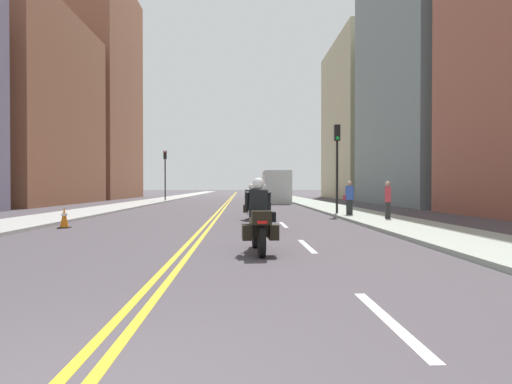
{
  "coord_description": "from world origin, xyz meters",
  "views": [
    {
      "loc": [
        1.25,
        -2.73,
        1.47
      ],
      "look_at": [
        1.99,
        19.45,
        1.18
      ],
      "focal_mm": 30.92,
      "sensor_mm": 36.0,
      "label": 1
    }
  ],
  "objects_px": {
    "motorcycle_1": "(262,212)",
    "traffic_cone_0": "(64,218)",
    "pedestrian_0": "(388,201)",
    "parked_truck": "(276,189)",
    "traffic_light_near": "(337,153)",
    "motorcycle_3": "(255,201)",
    "motorcycle_2": "(252,205)",
    "pedestrian_1": "(349,199)",
    "traffic_light_far": "(165,167)",
    "motorcycle_0": "(259,223)"
  },
  "relations": [
    {
      "from": "motorcycle_1",
      "to": "traffic_cone_0",
      "type": "xyz_separation_m",
      "value": [
        -6.94,
        1.4,
        -0.27
      ]
    },
    {
      "from": "motorcycle_1",
      "to": "pedestrian_0",
      "type": "height_order",
      "value": "pedestrian_0"
    },
    {
      "from": "traffic_cone_0",
      "to": "parked_truck",
      "type": "xyz_separation_m",
      "value": [
        9.31,
        23.31,
        0.91
      ]
    },
    {
      "from": "motorcycle_1",
      "to": "traffic_light_near",
      "type": "relative_size",
      "value": 0.47
    },
    {
      "from": "motorcycle_1",
      "to": "motorcycle_3",
      "type": "xyz_separation_m",
      "value": [
        0.07,
        9.64,
        0.03
      ]
    },
    {
      "from": "motorcycle_1",
      "to": "motorcycle_2",
      "type": "xyz_separation_m",
      "value": [
        -0.24,
        5.11,
        0.02
      ]
    },
    {
      "from": "motorcycle_1",
      "to": "traffic_light_near",
      "type": "xyz_separation_m",
      "value": [
        4.17,
        7.89,
        2.53
      ]
    },
    {
      "from": "motorcycle_2",
      "to": "traffic_light_near",
      "type": "xyz_separation_m",
      "value": [
        4.41,
        2.78,
        2.51
      ]
    },
    {
      "from": "motorcycle_1",
      "to": "pedestrian_1",
      "type": "distance_m",
      "value": 7.76
    },
    {
      "from": "pedestrian_0",
      "to": "motorcycle_1",
      "type": "bearing_deg",
      "value": 138.33
    },
    {
      "from": "motorcycle_3",
      "to": "motorcycle_1",
      "type": "bearing_deg",
      "value": -92.15
    },
    {
      "from": "pedestrian_0",
      "to": "pedestrian_1",
      "type": "xyz_separation_m",
      "value": [
        -1.03,
        2.43,
        0.02
      ]
    },
    {
      "from": "motorcycle_1",
      "to": "traffic_light_far",
      "type": "height_order",
      "value": "traffic_light_far"
    },
    {
      "from": "traffic_light_near",
      "to": "pedestrian_0",
      "type": "bearing_deg",
      "value": -72.08
    },
    {
      "from": "motorcycle_3",
      "to": "parked_truck",
      "type": "distance_m",
      "value": 15.26
    },
    {
      "from": "motorcycle_0",
      "to": "traffic_light_far",
      "type": "xyz_separation_m",
      "value": [
        -7.74,
        33.19,
        2.73
      ]
    },
    {
      "from": "traffic_light_far",
      "to": "traffic_light_near",
      "type": "bearing_deg",
      "value": -59.32
    },
    {
      "from": "pedestrian_1",
      "to": "parked_truck",
      "type": "height_order",
      "value": "parked_truck"
    },
    {
      "from": "traffic_light_near",
      "to": "traffic_light_far",
      "type": "distance_m",
      "value": 23.97
    },
    {
      "from": "pedestrian_0",
      "to": "motorcycle_3",
      "type": "bearing_deg",
      "value": 55.84
    },
    {
      "from": "pedestrian_0",
      "to": "traffic_light_far",
      "type": "bearing_deg",
      "value": 41.29
    },
    {
      "from": "motorcycle_0",
      "to": "motorcycle_3",
      "type": "bearing_deg",
      "value": 85.22
    },
    {
      "from": "motorcycle_3",
      "to": "traffic_cone_0",
      "type": "height_order",
      "value": "motorcycle_3"
    },
    {
      "from": "motorcycle_3",
      "to": "pedestrian_0",
      "type": "height_order",
      "value": "pedestrian_0"
    },
    {
      "from": "traffic_light_near",
      "to": "pedestrian_1",
      "type": "bearing_deg",
      "value": -80.54
    },
    {
      "from": "motorcycle_1",
      "to": "pedestrian_1",
      "type": "xyz_separation_m",
      "value": [
        4.43,
        6.37,
        0.25
      ]
    },
    {
      "from": "motorcycle_2",
      "to": "motorcycle_3",
      "type": "distance_m",
      "value": 4.54
    },
    {
      "from": "motorcycle_2",
      "to": "motorcycle_1",
      "type": "bearing_deg",
      "value": -88.9
    },
    {
      "from": "motorcycle_2",
      "to": "motorcycle_0",
      "type": "bearing_deg",
      "value": -91.99
    },
    {
      "from": "traffic_light_near",
      "to": "pedestrian_0",
      "type": "xyz_separation_m",
      "value": [
        1.28,
        -3.95,
        -2.3
      ]
    },
    {
      "from": "traffic_light_near",
      "to": "parked_truck",
      "type": "xyz_separation_m",
      "value": [
        -1.8,
        16.82,
        -1.89
      ]
    },
    {
      "from": "motorcycle_0",
      "to": "traffic_light_near",
      "type": "height_order",
      "value": "traffic_light_near"
    },
    {
      "from": "motorcycle_2",
      "to": "traffic_light_near",
      "type": "distance_m",
      "value": 5.79
    },
    {
      "from": "motorcycle_1",
      "to": "motorcycle_3",
      "type": "distance_m",
      "value": 9.64
    },
    {
      "from": "motorcycle_1",
      "to": "parked_truck",
      "type": "distance_m",
      "value": 24.83
    },
    {
      "from": "traffic_cone_0",
      "to": "pedestrian_0",
      "type": "xyz_separation_m",
      "value": [
        12.39,
        2.53,
        0.5
      ]
    },
    {
      "from": "traffic_light_far",
      "to": "parked_truck",
      "type": "distance_m",
      "value": 11.3
    },
    {
      "from": "motorcycle_0",
      "to": "traffic_light_far",
      "type": "distance_m",
      "value": 34.19
    },
    {
      "from": "motorcycle_2",
      "to": "motorcycle_3",
      "type": "height_order",
      "value": "motorcycle_3"
    },
    {
      "from": "motorcycle_0",
      "to": "traffic_light_far",
      "type": "relative_size",
      "value": 0.44
    },
    {
      "from": "motorcycle_3",
      "to": "pedestrian_1",
      "type": "distance_m",
      "value": 5.45
    },
    {
      "from": "pedestrian_0",
      "to": "motorcycle_0",
      "type": "bearing_deg",
      "value": 158.73
    },
    {
      "from": "traffic_light_near",
      "to": "pedestrian_1",
      "type": "height_order",
      "value": "traffic_light_near"
    },
    {
      "from": "motorcycle_2",
      "to": "traffic_light_far",
      "type": "xyz_separation_m",
      "value": [
        -7.82,
        23.4,
        2.74
      ]
    },
    {
      "from": "motorcycle_1",
      "to": "traffic_light_far",
      "type": "bearing_deg",
      "value": 103.51
    },
    {
      "from": "motorcycle_3",
      "to": "motorcycle_2",
      "type": "bearing_deg",
      "value": -95.65
    },
    {
      "from": "traffic_light_far",
      "to": "pedestrian_1",
      "type": "relative_size",
      "value": 2.85
    },
    {
      "from": "motorcycle_2",
      "to": "pedestrian_1",
      "type": "distance_m",
      "value": 4.84
    },
    {
      "from": "parked_truck",
      "to": "traffic_light_far",
      "type": "bearing_deg",
      "value": 159.99
    },
    {
      "from": "motorcycle_2",
      "to": "motorcycle_3",
      "type": "relative_size",
      "value": 0.93
    }
  ]
}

